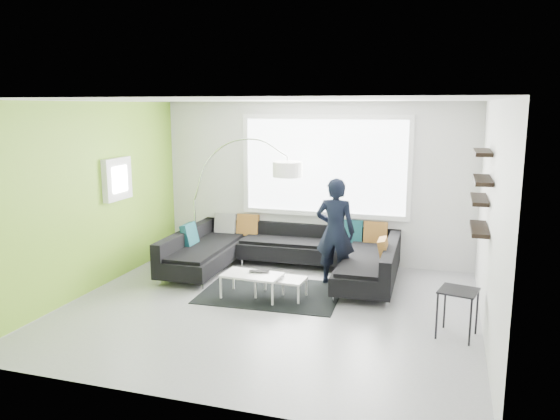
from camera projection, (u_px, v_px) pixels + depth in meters
The scene contains 9 objects.
ground at pixel (269, 308), 7.46m from camera, with size 5.50×5.50×0.00m, color gray.
room_shell at pixel (276, 175), 7.30m from camera, with size 5.54×5.04×2.82m.
sectional_sofa at pixel (284, 255), 8.84m from camera, with size 3.64×2.31×0.77m.
rug at pixel (271, 293), 8.07m from camera, with size 2.01×1.46×0.01m, color black.
coffee_table at pixel (267, 286), 7.85m from camera, with size 1.08×0.63×0.35m, color silver.
arc_lamp at pixel (194, 200), 9.55m from camera, with size 2.08×0.87×2.21m, color silver, non-canonical shape.
side_table at pixel (457, 313), 6.50m from camera, with size 0.43×0.43×0.59m, color black.
person at pixel (335, 232), 8.35m from camera, with size 0.61×0.40×1.66m, color black.
laptop at pixel (259, 272), 7.86m from camera, with size 0.33×0.25×0.02m, color black.
Camera 1 is at (2.24, -6.71, 2.73)m, focal length 35.00 mm.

